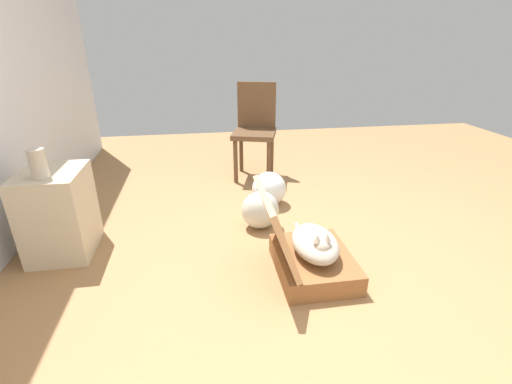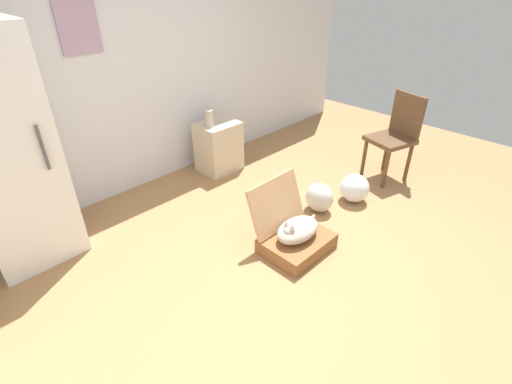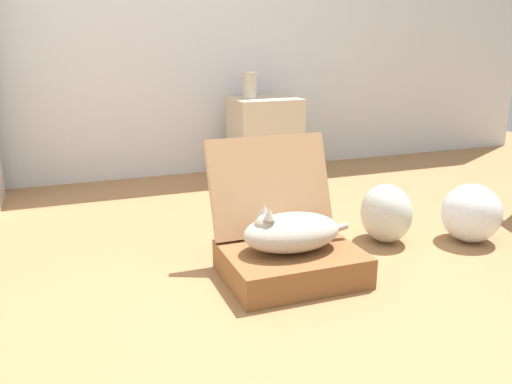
{
  "view_description": "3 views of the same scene",
  "coord_description": "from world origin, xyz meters",
  "px_view_note": "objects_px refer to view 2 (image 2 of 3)",
  "views": [
    {
      "loc": [
        -1.86,
        0.86,
        1.41
      ],
      "look_at": [
        0.15,
        0.53,
        0.53
      ],
      "focal_mm": 25.06,
      "sensor_mm": 36.0,
      "label": 1
    },
    {
      "loc": [
        -2.1,
        -1.39,
        2.17
      ],
      "look_at": [
        0.09,
        0.78,
        0.3
      ],
      "focal_mm": 26.16,
      "sensor_mm": 36.0,
      "label": 2
    },
    {
      "loc": [
        -0.93,
        -1.85,
        1.05
      ],
      "look_at": [
        -0.04,
        0.53,
        0.31
      ],
      "focal_mm": 38.11,
      "sensor_mm": 36.0,
      "label": 3
    }
  ],
  "objects_px": {
    "plastic_bag_white": "(319,197)",
    "plastic_bag_clear": "(355,188)",
    "vase_tall": "(209,118)",
    "chair": "(396,134)",
    "refrigerator": "(3,155)",
    "side_table": "(219,147)",
    "suitcase_base": "(297,243)",
    "cat": "(297,230)"
  },
  "relations": [
    {
      "from": "plastic_bag_white",
      "to": "plastic_bag_clear",
      "type": "xyz_separation_m",
      "value": [
        0.42,
        -0.15,
        -0.0
      ]
    },
    {
      "from": "vase_tall",
      "to": "chair",
      "type": "xyz_separation_m",
      "value": [
        1.43,
        -1.58,
        -0.16
      ]
    },
    {
      "from": "refrigerator",
      "to": "side_table",
      "type": "height_order",
      "value": "refrigerator"
    },
    {
      "from": "vase_tall",
      "to": "suitcase_base",
      "type": "bearing_deg",
      "value": -103.71
    },
    {
      "from": "vase_tall",
      "to": "cat",
      "type": "bearing_deg",
      "value": -103.95
    },
    {
      "from": "suitcase_base",
      "to": "refrigerator",
      "type": "distance_m",
      "value": 2.46
    },
    {
      "from": "cat",
      "to": "refrigerator",
      "type": "height_order",
      "value": "refrigerator"
    },
    {
      "from": "plastic_bag_clear",
      "to": "refrigerator",
      "type": "bearing_deg",
      "value": 150.35
    },
    {
      "from": "plastic_bag_white",
      "to": "plastic_bag_clear",
      "type": "distance_m",
      "value": 0.45
    },
    {
      "from": "plastic_bag_clear",
      "to": "cat",
      "type": "bearing_deg",
      "value": -175.44
    },
    {
      "from": "suitcase_base",
      "to": "chair",
      "type": "bearing_deg",
      "value": 2.84
    },
    {
      "from": "plastic_bag_clear",
      "to": "vase_tall",
      "type": "relative_size",
      "value": 1.64
    },
    {
      "from": "cat",
      "to": "side_table",
      "type": "bearing_deg",
      "value": 72.29
    },
    {
      "from": "cat",
      "to": "plastic_bag_clear",
      "type": "xyz_separation_m",
      "value": [
        1.07,
        0.09,
        -0.07
      ]
    },
    {
      "from": "plastic_bag_clear",
      "to": "refrigerator",
      "type": "relative_size",
      "value": 0.16
    },
    {
      "from": "refrigerator",
      "to": "chair",
      "type": "xyz_separation_m",
      "value": [
        3.46,
        -1.53,
        -0.4
      ]
    },
    {
      "from": "suitcase_base",
      "to": "vase_tall",
      "type": "xyz_separation_m",
      "value": [
        0.41,
        1.67,
        0.63
      ]
    },
    {
      "from": "plastic_bag_clear",
      "to": "vase_tall",
      "type": "distance_m",
      "value": 1.8
    },
    {
      "from": "plastic_bag_clear",
      "to": "side_table",
      "type": "xyz_separation_m",
      "value": [
        -0.54,
        1.58,
        0.15
      ]
    },
    {
      "from": "side_table",
      "to": "vase_tall",
      "type": "distance_m",
      "value": 0.41
    },
    {
      "from": "refrigerator",
      "to": "vase_tall",
      "type": "relative_size",
      "value": 10.08
    },
    {
      "from": "suitcase_base",
      "to": "side_table",
      "type": "distance_m",
      "value": 1.77
    },
    {
      "from": "cat",
      "to": "side_table",
      "type": "xyz_separation_m",
      "value": [
        0.53,
        1.67,
        0.08
      ]
    },
    {
      "from": "chair",
      "to": "cat",
      "type": "bearing_deg",
      "value": -70.98
    },
    {
      "from": "vase_tall",
      "to": "chair",
      "type": "height_order",
      "value": "chair"
    },
    {
      "from": "vase_tall",
      "to": "plastic_bag_white",
      "type": "bearing_deg",
      "value": -80.53
    },
    {
      "from": "plastic_bag_clear",
      "to": "chair",
      "type": "distance_m",
      "value": 0.86
    },
    {
      "from": "plastic_bag_white",
      "to": "vase_tall",
      "type": "relative_size",
      "value": 1.64
    },
    {
      "from": "suitcase_base",
      "to": "plastic_bag_clear",
      "type": "bearing_deg",
      "value": 4.61
    },
    {
      "from": "side_table",
      "to": "vase_tall",
      "type": "height_order",
      "value": "vase_tall"
    },
    {
      "from": "refrigerator",
      "to": "side_table",
      "type": "distance_m",
      "value": 2.25
    },
    {
      "from": "cat",
      "to": "refrigerator",
      "type": "distance_m",
      "value": 2.4
    },
    {
      "from": "suitcase_base",
      "to": "plastic_bag_clear",
      "type": "relative_size",
      "value": 1.93
    },
    {
      "from": "cat",
      "to": "refrigerator",
      "type": "xyz_separation_m",
      "value": [
        -1.62,
        1.62,
        0.72
      ]
    },
    {
      "from": "refrigerator",
      "to": "vase_tall",
      "type": "distance_m",
      "value": 2.05
    },
    {
      "from": "vase_tall",
      "to": "refrigerator",
      "type": "bearing_deg",
      "value": -178.61
    },
    {
      "from": "cat",
      "to": "plastic_bag_white",
      "type": "distance_m",
      "value": 0.7
    },
    {
      "from": "plastic_bag_clear",
      "to": "vase_tall",
      "type": "bearing_deg",
      "value": 112.56
    },
    {
      "from": "refrigerator",
      "to": "cat",
      "type": "bearing_deg",
      "value": -44.95
    },
    {
      "from": "refrigerator",
      "to": "vase_tall",
      "type": "bearing_deg",
      "value": 1.39
    },
    {
      "from": "refrigerator",
      "to": "chair",
      "type": "distance_m",
      "value": 3.81
    },
    {
      "from": "suitcase_base",
      "to": "plastic_bag_clear",
      "type": "distance_m",
      "value": 1.07
    }
  ]
}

